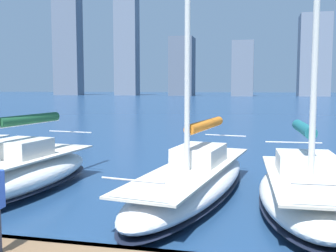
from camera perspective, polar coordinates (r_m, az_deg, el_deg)
city_skyline at (r=168.84m, az=9.60°, el=10.78°), size 176.76×19.01×49.33m
sailboat_teal at (r=11.28m, az=19.48°, el=-8.65°), size 2.70×6.65×12.14m
sailboat_orange at (r=12.27m, az=3.85°, el=-7.51°), size 3.64×9.38×10.68m
sailboat_forest at (r=13.48m, az=-21.74°, el=-6.29°), size 3.36×7.84×12.38m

